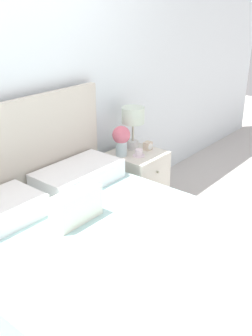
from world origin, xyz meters
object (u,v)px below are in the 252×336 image
at_px(bed, 117,273).
at_px(nightstand, 137,181).
at_px(teacup, 139,153).
at_px(alarm_clock, 148,146).
at_px(flower_vase, 121,138).
at_px(table_lamp, 133,119).

distance_m(bed, nightstand, 1.30).
height_order(nightstand, teacup, teacup).
bearing_deg(alarm_clock, teacup, -170.46).
relative_size(flower_vase, teacup, 2.45).
bearing_deg(nightstand, teacup, -129.93).
bearing_deg(bed, table_lamp, 34.81).
distance_m(table_lamp, alarm_clock, 0.27).
height_order(bed, nightstand, bed).
relative_size(nightstand, teacup, 5.15).
bearing_deg(nightstand, table_lamp, 57.85).
distance_m(nightstand, flower_vase, 0.46).
distance_m(teacup, alarm_clock, 0.17).
xyz_separation_m(table_lamp, alarm_clock, (0.06, -0.12, -0.24)).
height_order(nightstand, alarm_clock, alarm_clock).
xyz_separation_m(bed, alarm_clock, (1.21, 0.68, 0.30)).
bearing_deg(flower_vase, alarm_clock, -20.32).
relative_size(bed, teacup, 19.18).
bearing_deg(flower_vase, nightstand, -24.72).
bearing_deg(alarm_clock, table_lamp, 114.79).
height_order(table_lamp, flower_vase, table_lamp).
relative_size(table_lamp, flower_vase, 1.44).
bearing_deg(alarm_clock, flower_vase, 159.68).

